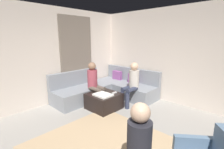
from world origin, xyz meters
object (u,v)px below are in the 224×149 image
person_on_couch_back (132,82)px  person_on_couch_side (95,82)px  coffee_mug (103,89)px  game_remote (114,93)px  person_on_armchair (147,148)px  sectional_couch (107,89)px  ottoman (104,101)px

person_on_couch_back → person_on_couch_side: bearing=41.7°
coffee_mug → game_remote: coffee_mug is taller
game_remote → person_on_armchair: size_ratio=0.13×
game_remote → person_on_couch_side: person_on_couch_side is taller
sectional_couch → person_on_couch_back: size_ratio=2.12×
game_remote → coffee_mug: bearing=-174.3°
ottoman → person_on_couch_back: person_on_couch_back is taller
sectional_couch → game_remote: sectional_couch is taller
coffee_mug → sectional_couch: bearing=124.1°
person_on_armchair → game_remote: bearing=-166.0°
person_on_couch_side → person_on_armchair: 2.92m
sectional_couch → ottoman: size_ratio=3.36×
coffee_mug → person_on_armchair: bearing=-33.0°
sectional_couch → person_on_couch_back: 1.00m
person_on_couch_side → person_on_armchair: size_ratio=1.02×
ottoman → game_remote: (0.18, 0.22, 0.22)m
coffee_mug → person_on_couch_back: 0.83m
sectional_couch → person_on_armchair: bearing=-36.9°
game_remote → person_on_couch_back: bearing=70.3°
game_remote → person_on_couch_back: 0.59m
game_remote → person_on_armchair: bearing=-38.7°
person_on_armchair → person_on_couch_side: bearing=-156.0°
game_remote → person_on_couch_back: person_on_couch_back is taller
person_on_couch_back → person_on_armchair: size_ratio=1.02×
game_remote → person_on_armchair: (1.97, -1.58, 0.21)m
ottoman → person_on_couch_back: bearing=63.7°
sectional_couch → coffee_mug: (0.34, -0.50, 0.19)m
coffee_mug → person_on_couch_side: bearing=-144.7°
game_remote → person_on_couch_side: bearing=-163.5°
coffee_mug → person_on_couch_back: size_ratio=0.08×
sectional_couch → person_on_armchair: size_ratio=2.16×
person_on_couch_back → person_on_armchair: 2.75m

